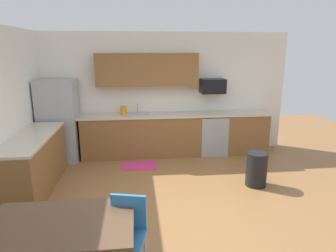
{
  "coord_description": "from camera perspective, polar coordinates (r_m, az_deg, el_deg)",
  "views": [
    {
      "loc": [
        -0.55,
        -4.11,
        2.33
      ],
      "look_at": [
        0.0,
        1.0,
        1.0
      ],
      "focal_mm": 31.86,
      "sensor_mm": 36.0,
      "label": 1
    }
  ],
  "objects": [
    {
      "name": "ground_plane",
      "position": [
        4.76,
        1.34,
        -14.82
      ],
      "size": [
        12.0,
        12.0,
        0.0
      ],
      "primitive_type": "plane",
      "color": "olive"
    },
    {
      "name": "wall_back",
      "position": [
        6.86,
        -1.49,
        6.27
      ],
      "size": [
        5.8,
        0.1,
        2.7
      ],
      "primitive_type": "cube",
      "color": "white",
      "rests_on": "ground"
    },
    {
      "name": "cabinet_run_back",
      "position": [
        6.68,
        -5.02,
        -1.9
      ],
      "size": [
        2.6,
        0.6,
        0.9
      ],
      "primitive_type": "cube",
      "color": "brown",
      "rests_on": "ground"
    },
    {
      "name": "cabinet_run_back_right",
      "position": [
        7.13,
        14.43,
        -1.27
      ],
      "size": [
        0.95,
        0.6,
        0.9
      ],
      "primitive_type": "cube",
      "color": "brown",
      "rests_on": "ground"
    },
    {
      "name": "cabinet_run_left",
      "position": [
        5.54,
        -24.3,
        -6.67
      ],
      "size": [
        0.6,
        2.0,
        0.9
      ],
      "primitive_type": "cube",
      "color": "brown",
      "rests_on": "ground"
    },
    {
      "name": "countertop_back",
      "position": [
        6.59,
        -1.22,
        2.14
      ],
      "size": [
        4.8,
        0.64,
        0.04
      ],
      "primitive_type": "cube",
      "color": "beige",
      "rests_on": "cabinet_run_back"
    },
    {
      "name": "countertop_left",
      "position": [
        5.4,
        -24.81,
        -2.0
      ],
      "size": [
        0.64,
        2.0,
        0.04
      ],
      "primitive_type": "cube",
      "color": "beige",
      "rests_on": "cabinet_run_left"
    },
    {
      "name": "upper_cabinets_back",
      "position": [
        6.56,
        -4.02,
        10.7
      ],
      "size": [
        2.2,
        0.34,
        0.7
      ],
      "primitive_type": "cube",
      "color": "brown"
    },
    {
      "name": "refrigerator",
      "position": [
        6.7,
        -20.06,
        0.91
      ],
      "size": [
        0.76,
        0.7,
        1.72
      ],
      "primitive_type": "cube",
      "color": "#9EA0A5",
      "rests_on": "ground"
    },
    {
      "name": "oven_range",
      "position": [
        6.9,
        8.41,
        -1.44
      ],
      "size": [
        0.6,
        0.6,
        0.91
      ],
      "color": "#999BA0",
      "rests_on": "ground"
    },
    {
      "name": "microwave",
      "position": [
        6.78,
        8.53,
        7.56
      ],
      "size": [
        0.54,
        0.36,
        0.32
      ],
      "primitive_type": "cube",
      "color": "black"
    },
    {
      "name": "sink_basin",
      "position": [
        6.57,
        -5.77,
        1.68
      ],
      "size": [
        0.48,
        0.4,
        0.14
      ],
      "primitive_type": "cube",
      "color": "#A5A8AD",
      "rests_on": "countertop_back"
    },
    {
      "name": "sink_faucet",
      "position": [
        6.72,
        -5.82,
        3.35
      ],
      "size": [
        0.02,
        0.02,
        0.24
      ],
      "primitive_type": "cylinder",
      "color": "#B2B5BA",
      "rests_on": "countertop_back"
    },
    {
      "name": "dining_table",
      "position": [
        3.19,
        -19.87,
        -17.89
      ],
      "size": [
        1.4,
        0.9,
        0.72
      ],
      "color": "brown",
      "rests_on": "ground"
    },
    {
      "name": "chair_near_table",
      "position": [
        3.31,
        -7.95,
        -19.15
      ],
      "size": [
        0.48,
        0.48,
        0.85
      ],
      "color": "#2D72B7",
      "rests_on": "ground"
    },
    {
      "name": "trash_bin",
      "position": [
        5.47,
        16.57,
        -7.92
      ],
      "size": [
        0.36,
        0.36,
        0.6
      ],
      "primitive_type": "cylinder",
      "color": "black",
      "rests_on": "ground"
    },
    {
      "name": "floor_mat",
      "position": [
        6.21,
        -5.57,
        -7.54
      ],
      "size": [
        0.7,
        0.5,
        0.01
      ],
      "primitive_type": "cube",
      "color": "#CC3372",
      "rests_on": "ground"
    },
    {
      "name": "kettle",
      "position": [
        6.6,
        -8.5,
        2.89
      ],
      "size": [
        0.14,
        0.14,
        0.2
      ],
      "primitive_type": "cylinder",
      "color": "orange",
      "rests_on": "countertop_back"
    }
  ]
}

